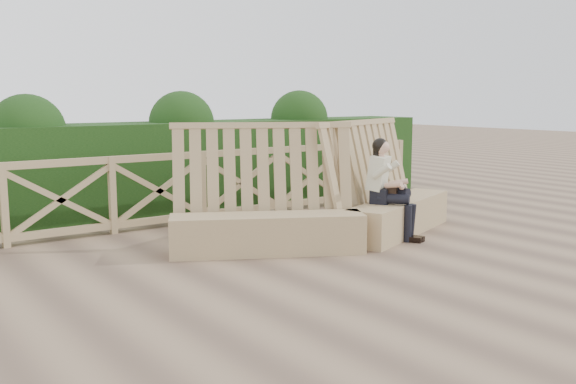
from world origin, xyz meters
TOP-DOWN VIEW (x-y plane):
  - ground at (0.00, 0.00)m, footprint 60.00×60.00m
  - bench at (1.50, 1.28)m, footprint 4.54×1.81m
  - woman at (2.18, 1.00)m, footprint 0.58×0.82m
  - guardrail at (0.00, 3.50)m, footprint 10.10×0.09m
  - hedge at (0.00, 4.70)m, footprint 12.00×1.20m

SIDE VIEW (x-z plane):
  - ground at x=0.00m, z-range 0.00..0.00m
  - bench at x=1.50m, z-range -0.40..1.22m
  - guardrail at x=0.00m, z-range 0.00..1.10m
  - hedge at x=0.00m, z-range 0.00..1.50m
  - woman at x=2.18m, z-range 0.07..1.44m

